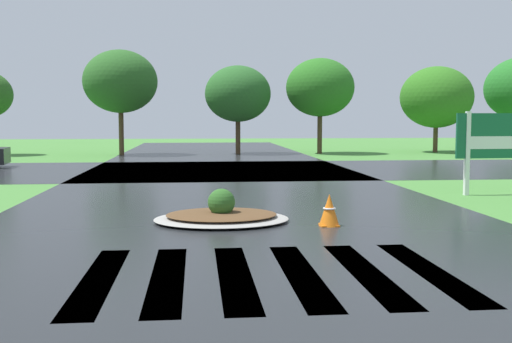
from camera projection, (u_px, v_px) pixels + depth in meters
name	position (u px, v px, depth m)	size (l,w,h in m)	color
asphalt_roadway	(244.00, 222.00, 12.52)	(10.66, 80.00, 0.01)	#232628
asphalt_cross_road	(220.00, 170.00, 24.90)	(90.00, 9.59, 0.01)	#232628
crosswalk_stripes	(268.00, 275.00, 8.29)	(4.95, 3.52, 0.01)	white
estate_billboard	(507.00, 139.00, 16.85)	(2.97, 0.24, 2.29)	white
median_island	(221.00, 215.00, 12.52)	(2.76, 2.25, 0.68)	#9E9B93
traffic_cone	(329.00, 210.00, 12.01)	(0.41, 0.41, 0.64)	orange
background_treeline	(331.00, 90.00, 36.58)	(36.56, 6.66, 5.98)	#4C3823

